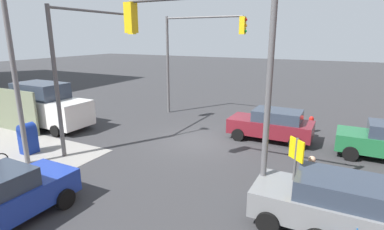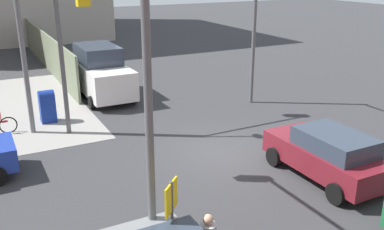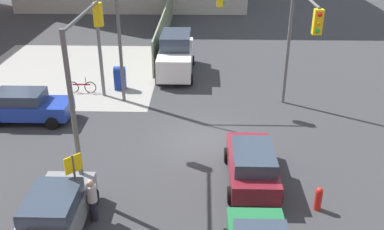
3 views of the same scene
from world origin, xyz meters
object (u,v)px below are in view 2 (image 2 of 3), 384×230
Objects in this scene: traffic_signal_ne_corner at (113,14)px; street_lamp_corner at (28,15)px; traffic_signal_se_corner at (284,11)px; van_white_delivery at (101,72)px; traffic_signal_nw_corner at (116,48)px; mailbox_blue at (47,105)px; coupe_maroon at (328,154)px.

traffic_signal_ne_corner is 3.18m from street_lamp_corner.
traffic_signal_se_corner is 1.20× the size of van_white_delivery.
traffic_signal_nw_corner is 1.20× the size of van_white_delivery.
traffic_signal_nw_corner is 1.00× the size of traffic_signal_se_corner.
mailbox_blue is (1.17, -0.47, -3.94)m from street_lamp_corner.
van_white_delivery is (11.55, -2.70, -3.33)m from traffic_signal_nw_corner.
street_lamp_corner is (7.56, 0.97, 0.09)m from traffic_signal_nw_corner.
traffic_signal_nw_corner is 12.32m from van_white_delivery.
coupe_maroon is (-0.80, -6.44, -3.77)m from traffic_signal_nw_corner.
traffic_signal_ne_corner is at bearing -17.10° from traffic_signal_nw_corner.
traffic_signal_se_corner is 10.95m from mailbox_blue.
coupe_maroon is (-9.52, -6.94, 0.08)m from mailbox_blue.
traffic_signal_nw_corner and traffic_signal_se_corner have the same top height.
traffic_signal_ne_corner is (2.12, 6.84, 0.01)m from traffic_signal_se_corner.
traffic_signal_ne_corner is (7.03, -2.16, 0.03)m from traffic_signal_nw_corner.
coupe_maroon is at bearing -163.14° from van_white_delivery.
coupe_maroon is (-8.36, -7.41, -3.86)m from street_lamp_corner.
traffic_signal_ne_corner reaches higher than van_white_delivery.
traffic_signal_se_corner is at bearing -24.16° from coupe_maroon.
mailbox_blue is 4.30m from van_white_delivery.
traffic_signal_ne_corner is 1.20× the size of van_white_delivery.
traffic_signal_ne_corner is 4.55× the size of mailbox_blue.
traffic_signal_ne_corner is at bearing 28.69° from coupe_maroon.
traffic_signal_se_corner is at bearing -111.93° from mailbox_blue.
traffic_signal_nw_corner is 0.81× the size of street_lamp_corner.
traffic_signal_se_corner is at bearing -136.55° from van_white_delivery.
traffic_signal_nw_corner is at bearing 82.95° from coupe_maroon.
traffic_signal_se_corner reaches higher than coupe_maroon.
traffic_signal_se_corner is at bearing -107.26° from traffic_signal_ne_corner.
street_lamp_corner is at bearing 137.40° from van_white_delivery.
traffic_signal_nw_corner is 7.51m from coupe_maroon.
mailbox_blue is (8.73, 0.50, -3.85)m from traffic_signal_nw_corner.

